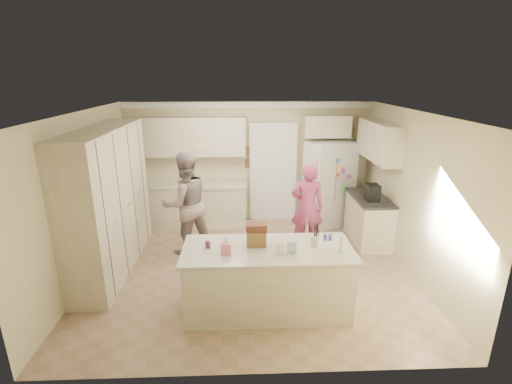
{
  "coord_description": "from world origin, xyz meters",
  "views": [
    {
      "loc": [
        -0.13,
        -5.56,
        3.14
      ],
      "look_at": [
        0.1,
        0.35,
        1.25
      ],
      "focal_mm": 26.0,
      "sensor_mm": 36.0,
      "label": 1
    }
  ],
  "objects_px": {
    "island_base": "(267,280)",
    "tissue_box": "(226,248)",
    "coffee_maker": "(372,192)",
    "teen_girl": "(307,207)",
    "dollhouse_body": "(256,238)",
    "teen_boy": "(186,204)",
    "utensil_crock": "(316,241)",
    "refrigerator": "(329,184)"
  },
  "relations": [
    {
      "from": "tissue_box",
      "to": "teen_girl",
      "type": "height_order",
      "value": "teen_girl"
    },
    {
      "from": "tissue_box",
      "to": "teen_boy",
      "type": "height_order",
      "value": "teen_boy"
    },
    {
      "from": "dollhouse_body",
      "to": "refrigerator",
      "type": "bearing_deg",
      "value": 60.59
    },
    {
      "from": "refrigerator",
      "to": "coffee_maker",
      "type": "distance_m",
      "value": 1.29
    },
    {
      "from": "island_base",
      "to": "tissue_box",
      "type": "height_order",
      "value": "tissue_box"
    },
    {
      "from": "island_base",
      "to": "utensil_crock",
      "type": "height_order",
      "value": "utensil_crock"
    },
    {
      "from": "utensil_crock",
      "to": "tissue_box",
      "type": "xyz_separation_m",
      "value": [
        -1.2,
        -0.15,
        -0.0
      ]
    },
    {
      "from": "dollhouse_body",
      "to": "teen_boy",
      "type": "xyz_separation_m",
      "value": [
        -1.19,
        1.7,
        -0.1
      ]
    },
    {
      "from": "coffee_maker",
      "to": "island_base",
      "type": "distance_m",
      "value": 2.87
    },
    {
      "from": "teen_boy",
      "to": "dollhouse_body",
      "type": "bearing_deg",
      "value": 98.6
    },
    {
      "from": "utensil_crock",
      "to": "island_base",
      "type": "bearing_deg",
      "value": -175.6
    },
    {
      "from": "island_base",
      "to": "teen_girl",
      "type": "xyz_separation_m",
      "value": [
        0.85,
        1.85,
        0.38
      ]
    },
    {
      "from": "dollhouse_body",
      "to": "teen_girl",
      "type": "xyz_separation_m",
      "value": [
        1.0,
        1.75,
        -0.21
      ]
    },
    {
      "from": "utensil_crock",
      "to": "teen_boy",
      "type": "xyz_separation_m",
      "value": [
        -1.99,
        1.75,
        -0.06
      ]
    },
    {
      "from": "dollhouse_body",
      "to": "teen_boy",
      "type": "relative_size",
      "value": 0.14
    },
    {
      "from": "dollhouse_body",
      "to": "teen_boy",
      "type": "distance_m",
      "value": 2.07
    },
    {
      "from": "island_base",
      "to": "teen_boy",
      "type": "relative_size",
      "value": 1.18
    },
    {
      "from": "island_base",
      "to": "utensil_crock",
      "type": "distance_m",
      "value": 0.86
    },
    {
      "from": "island_base",
      "to": "teen_boy",
      "type": "bearing_deg",
      "value": 126.65
    },
    {
      "from": "teen_boy",
      "to": "teen_girl",
      "type": "relative_size",
      "value": 1.14
    },
    {
      "from": "utensil_crock",
      "to": "tissue_box",
      "type": "bearing_deg",
      "value": -172.87
    },
    {
      "from": "refrigerator",
      "to": "tissue_box",
      "type": "height_order",
      "value": "refrigerator"
    },
    {
      "from": "utensil_crock",
      "to": "teen_boy",
      "type": "bearing_deg",
      "value": 138.68
    },
    {
      "from": "teen_boy",
      "to": "refrigerator",
      "type": "bearing_deg",
      "value": 177.53
    },
    {
      "from": "island_base",
      "to": "dollhouse_body",
      "type": "relative_size",
      "value": 8.46
    },
    {
      "from": "tissue_box",
      "to": "coffee_maker",
      "type": "bearing_deg",
      "value": 37.57
    },
    {
      "from": "tissue_box",
      "to": "dollhouse_body",
      "type": "height_order",
      "value": "dollhouse_body"
    },
    {
      "from": "refrigerator",
      "to": "dollhouse_body",
      "type": "height_order",
      "value": "refrigerator"
    },
    {
      "from": "refrigerator",
      "to": "teen_girl",
      "type": "height_order",
      "value": "refrigerator"
    },
    {
      "from": "island_base",
      "to": "tissue_box",
      "type": "xyz_separation_m",
      "value": [
        -0.55,
        -0.1,
        0.56
      ]
    },
    {
      "from": "utensil_crock",
      "to": "teen_boy",
      "type": "distance_m",
      "value": 2.65
    },
    {
      "from": "refrigerator",
      "to": "teen_girl",
      "type": "bearing_deg",
      "value": -139.18
    },
    {
      "from": "refrigerator",
      "to": "teen_boy",
      "type": "relative_size",
      "value": 0.96
    },
    {
      "from": "coffee_maker",
      "to": "island_base",
      "type": "bearing_deg",
      "value": -137.17
    },
    {
      "from": "teen_girl",
      "to": "dollhouse_body",
      "type": "bearing_deg",
      "value": 67.31
    },
    {
      "from": "refrigerator",
      "to": "utensil_crock",
      "type": "distance_m",
      "value": 3.14
    },
    {
      "from": "coffee_maker",
      "to": "teen_girl",
      "type": "height_order",
      "value": "teen_girl"
    },
    {
      "from": "coffee_maker",
      "to": "utensil_crock",
      "type": "relative_size",
      "value": 2.0
    },
    {
      "from": "island_base",
      "to": "tissue_box",
      "type": "relative_size",
      "value": 15.71
    },
    {
      "from": "utensil_crock",
      "to": "refrigerator",
      "type": "bearing_deg",
      "value": 73.89
    },
    {
      "from": "utensil_crock",
      "to": "coffee_maker",
      "type": "bearing_deg",
      "value": 52.88
    },
    {
      "from": "tissue_box",
      "to": "teen_girl",
      "type": "xyz_separation_m",
      "value": [
        1.4,
        1.95,
        -0.17
      ]
    }
  ]
}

